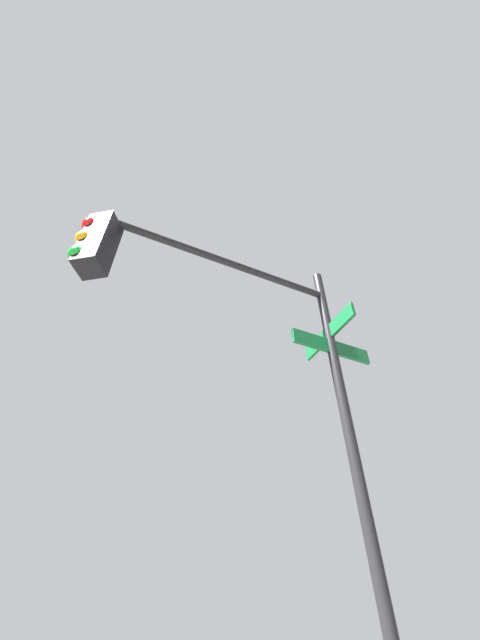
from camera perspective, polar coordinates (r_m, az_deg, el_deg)
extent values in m
cylinder|color=black|center=(4.05, 17.27, -20.85)|extent=(0.12, 0.12, 5.57)
cylinder|color=black|center=(4.81, -2.33, 8.85)|extent=(2.41, 1.76, 0.09)
cube|color=black|center=(4.35, -20.67, 10.69)|extent=(0.28, 0.28, 0.80)
sphere|color=red|center=(4.56, -21.78, 13.13)|extent=(0.18, 0.18, 0.18)
sphere|color=orange|center=(4.37, -22.60, 11.21)|extent=(0.18, 0.18, 0.18)
sphere|color=green|center=(4.18, -23.49, 9.11)|extent=(0.18, 0.18, 0.18)
cube|color=#0F5128|center=(4.75, 13.71, -3.97)|extent=(0.92, 0.67, 0.20)
cube|color=#0F5128|center=(4.89, 13.30, -1.93)|extent=(0.62, 0.84, 0.20)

